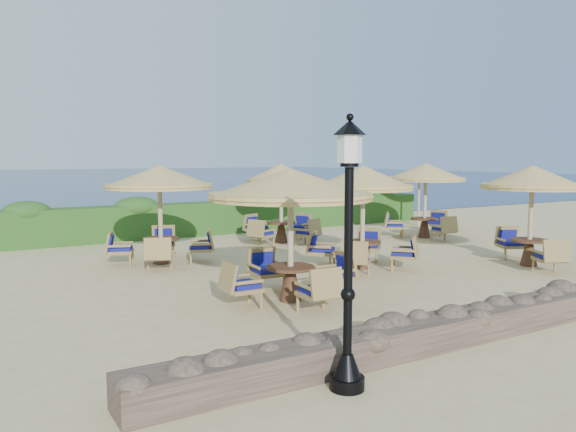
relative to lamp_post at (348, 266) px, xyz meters
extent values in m
plane|color=#CBB680|center=(4.80, 6.80, -1.55)|extent=(120.00, 120.00, 0.00)
plane|color=#0B1B46|center=(4.80, 76.80, -1.55)|extent=(160.00, 160.00, 0.00)
cube|color=#1D4315|center=(4.80, 14.00, -0.95)|extent=(18.00, 0.90, 1.20)
cube|color=brown|center=(4.80, 0.60, -1.33)|extent=(15.00, 0.65, 0.44)
cylinder|color=black|center=(0.00, 0.00, -1.47)|extent=(0.44, 0.44, 0.16)
cone|color=black|center=(0.00, 0.00, -1.25)|extent=(0.36, 0.36, 0.30)
cylinder|color=black|center=(0.00, 0.00, 0.00)|extent=(0.11, 0.11, 2.40)
cylinder|color=silver|center=(0.00, 0.00, 1.43)|extent=(0.30, 0.30, 0.36)
cone|color=black|center=(0.00, 0.00, 1.67)|extent=(0.40, 0.40, 0.18)
cylinder|color=tan|center=(12.60, 12.00, -0.45)|extent=(0.10, 0.10, 2.20)
cone|color=#A58344|center=(12.60, 12.00, 0.63)|extent=(2.30, 2.30, 0.45)
cylinder|color=tan|center=(1.60, 4.05, -0.35)|extent=(0.12, 0.12, 2.40)
cone|color=#A58344|center=(1.60, 4.05, 0.83)|extent=(3.28, 3.28, 0.55)
cylinder|color=#A58344|center=(1.60, 4.05, 0.55)|extent=(3.21, 3.21, 0.14)
cylinder|color=#4D2D1B|center=(1.60, 4.05, -0.87)|extent=(0.96, 0.96, 0.06)
cone|color=#4D2D1B|center=(1.60, 4.05, -1.22)|extent=(0.44, 0.44, 0.64)
cylinder|color=tan|center=(4.91, 5.98, -0.35)|extent=(0.12, 0.12, 2.40)
cone|color=#A58344|center=(4.91, 5.98, 0.83)|extent=(2.59, 2.59, 0.55)
cylinder|color=#A58344|center=(4.91, 5.98, 0.55)|extent=(2.54, 2.54, 0.14)
cylinder|color=#4D2D1B|center=(4.91, 5.98, -0.87)|extent=(0.96, 0.96, 0.06)
cone|color=#4D2D1B|center=(4.91, 5.98, -1.22)|extent=(0.44, 0.44, 0.64)
cylinder|color=tan|center=(8.92, 3.98, -0.35)|extent=(0.12, 0.12, 2.40)
cone|color=#A58344|center=(8.92, 3.98, 0.83)|extent=(2.61, 2.61, 0.55)
cylinder|color=#A58344|center=(8.92, 3.98, 0.55)|extent=(2.56, 2.56, 0.14)
cylinder|color=#4D2D1B|center=(8.92, 3.98, -0.87)|extent=(0.96, 0.96, 0.06)
cone|color=#4D2D1B|center=(8.92, 3.98, -1.22)|extent=(0.44, 0.44, 0.64)
cylinder|color=tan|center=(0.61, 9.23, -0.35)|extent=(0.12, 0.12, 2.40)
cone|color=#A58344|center=(0.61, 9.23, 0.83)|extent=(2.86, 2.86, 0.55)
cylinder|color=#A58344|center=(0.61, 9.23, 0.55)|extent=(2.81, 2.81, 0.14)
cylinder|color=#4D2D1B|center=(0.61, 9.23, -0.87)|extent=(0.96, 0.96, 0.06)
cone|color=#4D2D1B|center=(0.61, 9.23, -1.22)|extent=(0.44, 0.44, 0.64)
cylinder|color=tan|center=(5.26, 10.81, -0.35)|extent=(0.12, 0.12, 2.40)
cone|color=#A58344|center=(5.26, 10.81, 0.83)|extent=(2.33, 2.33, 0.55)
cylinder|color=#A58344|center=(5.26, 10.81, 0.55)|extent=(2.28, 2.28, 0.14)
cylinder|color=#4D2D1B|center=(5.26, 10.81, -0.87)|extent=(0.96, 0.96, 0.06)
cone|color=#4D2D1B|center=(5.26, 10.81, -1.22)|extent=(0.44, 0.44, 0.64)
cylinder|color=tan|center=(10.27, 9.25, -0.35)|extent=(0.12, 0.12, 2.40)
cone|color=#A58344|center=(10.27, 9.25, 0.83)|extent=(2.76, 2.76, 0.55)
cylinder|color=#A58344|center=(10.27, 9.25, 0.55)|extent=(2.71, 2.71, 0.14)
cylinder|color=#4D2D1B|center=(10.27, 9.25, -0.87)|extent=(0.96, 0.96, 0.06)
cone|color=#4D2D1B|center=(10.27, 9.25, -1.22)|extent=(0.44, 0.44, 0.64)
camera|label=1|loc=(-4.04, -5.40, 1.32)|focal=35.00mm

